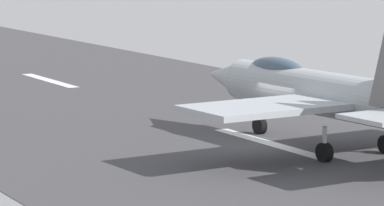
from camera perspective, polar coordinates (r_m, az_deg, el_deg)
ground_plane at (r=45.59m, az=4.27°, el=-2.20°), size 400.00×400.00×0.00m
runway_strip at (r=45.58m, az=4.28°, el=-2.19°), size 240.00×26.00×0.02m
fighter_jet at (r=44.00m, az=7.24°, el=0.54°), size 16.56×13.97×5.59m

